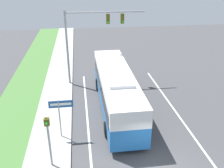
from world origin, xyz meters
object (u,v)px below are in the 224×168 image
(signal_gantry, at_px, (90,32))
(street_sign, at_px, (60,111))
(pedestrian_signal, at_px, (48,135))
(bus, at_px, (116,88))

(signal_gantry, relative_size, street_sign, 2.58)
(street_sign, bearing_deg, pedestrian_signal, -100.28)
(signal_gantry, bearing_deg, pedestrian_signal, -104.40)
(signal_gantry, height_order, pedestrian_signal, signal_gantry)
(pedestrian_signal, bearing_deg, street_sign, 79.72)
(bus, height_order, signal_gantry, signal_gantry)
(bus, height_order, street_sign, bus)
(signal_gantry, bearing_deg, bus, -72.70)
(bus, distance_m, pedestrian_signal, 7.88)
(bus, xyz_separation_m, pedestrian_signal, (-4.72, -6.30, 0.36))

